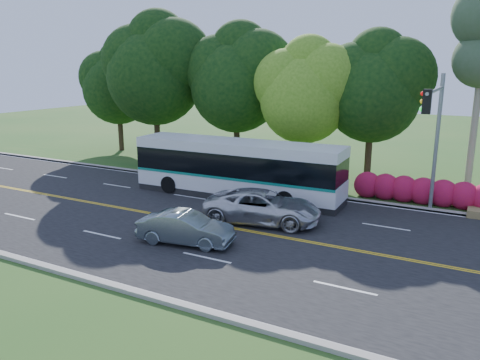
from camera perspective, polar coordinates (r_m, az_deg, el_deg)
The scene contains 12 objects.
ground at distance 21.27m, azimuth 2.09°, elevation -6.46°, with size 120.00×120.00×0.00m, color #24521B.
road at distance 21.26m, azimuth 2.09°, elevation -6.43°, with size 60.00×14.00×0.02m, color black.
curb_north at distance 27.56m, azimuth 8.60°, elevation -1.69°, with size 60.00×0.30×0.15m, color gray.
curb_south at distance 15.66m, azimuth -9.76°, elevation -14.13°, with size 60.00×0.30×0.15m, color gray.
grass_verge at distance 29.26m, azimuth 9.81°, elevation -0.88°, with size 60.00×4.00×0.10m, color #24521B.
lane_markings at distance 21.30m, azimuth 1.86°, elevation -6.36°, with size 57.60×13.82×0.00m.
tree_row at distance 33.13m, azimuth 3.36°, elevation 12.67°, with size 44.70×9.10×13.84m.
bougainvillea_hedge at distance 27.00m, azimuth 23.89°, elevation -1.66°, with size 9.50×2.25×1.50m.
traffic_signal at distance 23.64m, azimuth 22.62°, elevation 6.21°, with size 0.42×6.10×7.00m.
transit_bus at distance 26.69m, azimuth -0.37°, elevation 1.33°, with size 12.26×2.91×3.19m.
sedan at distance 19.93m, azimuth -6.65°, elevation -5.84°, with size 1.42×4.08×1.34m, color slate.
suv at distance 22.42m, azimuth 2.79°, elevation -3.25°, with size 2.56×5.55×1.54m, color silver.
Camera 1 is at (8.65, -17.98, 7.35)m, focal length 35.00 mm.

